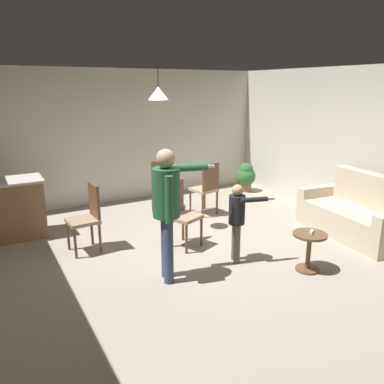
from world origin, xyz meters
TOP-DOWN VIEW (x-y plane):
  - ground at (0.00, 0.00)m, footprint 7.68×7.68m
  - wall_back at (0.00, 3.20)m, footprint 6.40×0.10m
  - wall_right at (3.20, 0.00)m, footprint 0.10×6.40m
  - couch_floral at (2.54, -0.63)m, footprint 1.05×1.89m
  - kitchen_counter at (-2.45, 2.00)m, footprint 1.26×0.66m
  - side_table_by_couch at (0.93, -1.16)m, footprint 0.44×0.44m
  - person_adult at (-0.77, -0.47)m, footprint 0.85×0.47m
  - person_child at (0.27, -0.48)m, footprint 0.52×0.43m
  - dining_chair_by_counter at (-1.40, 0.90)m, footprint 0.44×0.44m
  - dining_chair_near_wall at (0.34, 2.06)m, footprint 0.57×0.57m
  - dining_chair_centre_back at (0.96, 1.44)m, footprint 0.48×0.48m
  - dining_chair_spare at (-0.14, 0.39)m, footprint 0.55×0.55m
  - potted_plant_corner at (2.64, 2.41)m, footprint 0.43×0.43m
  - spare_remote_on_table at (0.95, -1.17)m, footprint 0.13×0.10m
  - ceiling_light_pendant at (-0.17, 1.04)m, footprint 0.32×0.32m

SIDE VIEW (x-z plane):
  - ground at x=0.00m, z-range 0.00..0.00m
  - side_table_by_couch at x=0.93m, z-range 0.07..0.59m
  - couch_floral at x=2.54m, z-range -0.17..0.83m
  - potted_plant_corner at x=2.64m, z-range 0.03..0.70m
  - kitchen_counter at x=-2.45m, z-range 0.00..0.95m
  - spare_remote_on_table at x=0.95m, z-range 0.52..0.56m
  - dining_chair_by_counter at x=-1.40m, z-range 0.05..1.05m
  - dining_chair_near_wall at x=0.34m, z-range 0.05..1.05m
  - dining_chair_centre_back at x=0.96m, z-range 0.05..1.05m
  - dining_chair_spare at x=-0.14m, z-range 0.05..1.05m
  - person_child at x=0.27m, z-range 0.13..1.24m
  - person_adult at x=-0.77m, z-range 0.20..1.86m
  - wall_back at x=0.00m, z-range 0.00..2.70m
  - wall_right at x=3.20m, z-range 0.00..2.70m
  - ceiling_light_pendant at x=-0.17m, z-range 1.98..2.53m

